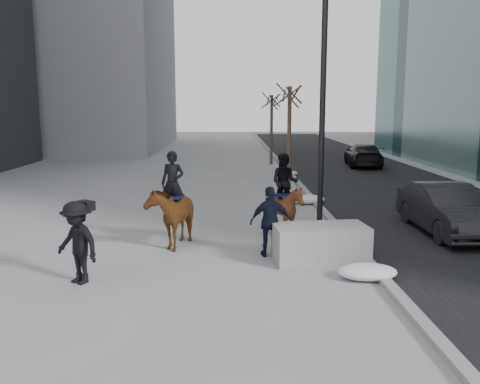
{
  "coord_description": "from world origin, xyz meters",
  "views": [
    {
      "loc": [
        -0.28,
        -11.7,
        3.71
      ],
      "look_at": [
        0.0,
        1.2,
        1.5
      ],
      "focal_mm": 38.0,
      "sensor_mm": 36.0,
      "label": 1
    }
  ],
  "objects_px": {
    "planter": "(320,243)",
    "car_near": "(446,209)",
    "mounted_left": "(173,211)",
    "mounted_right": "(285,205)"
  },
  "relations": [
    {
      "from": "mounted_left",
      "to": "mounted_right",
      "type": "height_order",
      "value": "mounted_left"
    },
    {
      "from": "mounted_left",
      "to": "mounted_right",
      "type": "relative_size",
      "value": 1.06
    },
    {
      "from": "planter",
      "to": "mounted_right",
      "type": "height_order",
      "value": "mounted_right"
    },
    {
      "from": "car_near",
      "to": "mounted_right",
      "type": "bearing_deg",
      "value": -175.37
    },
    {
      "from": "car_near",
      "to": "mounted_left",
      "type": "xyz_separation_m",
      "value": [
        -7.85,
        -1.07,
        0.21
      ]
    },
    {
      "from": "planter",
      "to": "mounted_left",
      "type": "distance_m",
      "value": 4.04
    },
    {
      "from": "mounted_left",
      "to": "mounted_right",
      "type": "distance_m",
      "value": 3.14
    },
    {
      "from": "planter",
      "to": "car_near",
      "type": "xyz_separation_m",
      "value": [
        4.15,
        2.62,
        0.28
      ]
    },
    {
      "from": "car_near",
      "to": "mounted_left",
      "type": "height_order",
      "value": "mounted_left"
    },
    {
      "from": "car_near",
      "to": "mounted_right",
      "type": "relative_size",
      "value": 1.84
    }
  ]
}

